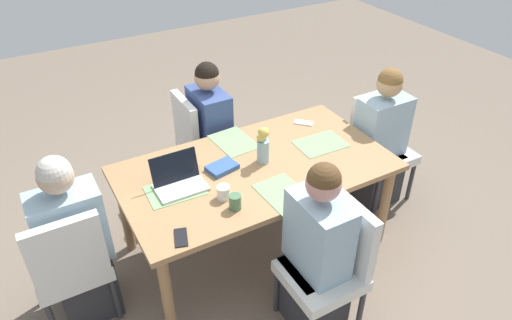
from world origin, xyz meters
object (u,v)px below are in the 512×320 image
Objects in this scene: person_near_left_mid at (211,137)px; coffee_mug_near_right at (224,192)px; phone_silver at (303,123)px; chair_near_left_mid at (200,139)px; dining_table at (256,175)px; book_red_cover at (222,167)px; chair_head_right_left_far at (70,263)px; chair_far_right_near at (332,261)px; coffee_mug_centre_left at (235,202)px; coffee_mug_near_left at (190,160)px; laptop_head_right_left_far at (179,181)px; person_head_right_left_far at (77,248)px; phone_black at (181,237)px; chair_head_left_left_near at (378,142)px; person_head_left_left_near at (379,145)px; flower_vase at (263,145)px; person_far_right_near at (316,256)px.

person_near_left_mid is 13.71× the size of coffee_mug_near_right.
chair_near_left_mid is at bearing -172.70° from phone_silver.
book_red_cover reaches higher than dining_table.
chair_head_right_left_far is 1.57m from chair_far_right_near.
chair_near_left_mid reaches higher than phone_silver.
coffee_mug_centre_left is at bearing 72.80° from person_near_left_mid.
coffee_mug_near_right is (0.29, 1.07, 0.28)m from chair_near_left_mid.
laptop_head_right_left_far is at bearing 48.70° from coffee_mug_near_left.
coffee_mug_near_left is (-0.84, -0.17, 0.26)m from person_head_right_left_far.
chair_head_right_left_far is at bearing 51.24° from person_head_right_left_far.
person_head_right_left_far is at bearing 34.98° from chair_near_left_mid.
book_red_cover is at bearing -117.21° from phone_silver.
person_head_right_left_far is 7.97× the size of phone_silver.
laptop_head_right_left_far is at bearing 177.63° from phone_black.
chair_head_left_left_near is at bearing -178.19° from laptop_head_right_left_far.
person_near_left_mid reaches higher than phone_black.
chair_far_right_near is 0.91m from phone_black.
dining_table is 1.56× the size of person_head_right_left_far.
person_near_left_mid reaches higher than phone_silver.
person_head_right_left_far is at bearing -0.34° from person_head_left_left_near.
laptop_head_right_left_far is 2.92× the size of coffee_mug_near_left.
laptop_head_right_left_far is at bearing -4.40° from dining_table.
chair_head_left_left_near is at bearing -164.76° from coffee_mug_centre_left.
coffee_mug_centre_left reaches higher than phone_black.
flower_vase reaches higher than chair_head_left_left_near.
flower_vase is at bearing -104.76° from phone_silver.
person_head_left_left_near is 1.74m from laptop_head_right_left_far.
person_near_left_mid is 1.33× the size of chair_head_right_left_far.
phone_black is (0.39, 0.08, -0.04)m from coffee_mug_centre_left.
coffee_mug_centre_left is (1.50, 0.35, 0.26)m from person_head_left_left_near.
coffee_mug_centre_left is (-0.07, 0.54, -0.01)m from coffee_mug_near_left.
dining_table is at bearing 4.56° from chair_head_left_left_near.
flower_vase is (-1.31, 0.01, 0.35)m from person_head_right_left_far.
person_head_right_left_far reaches higher than chair_far_right_near.
coffee_mug_near_right is at bearing 164.94° from person_head_right_left_far.
coffee_mug_centre_left is (0.28, 1.20, 0.29)m from chair_near_left_mid.
chair_far_right_near is at bearing 130.64° from coffee_mug_centre_left.
person_head_left_left_near is 0.67m from phone_silver.
chair_head_left_left_near is 0.70m from phone_silver.
person_head_left_left_near reaches higher than chair_near_left_mid.
laptop_head_right_left_far reaches higher than book_red_cover.
coffee_mug_centre_left is at bearing -99.20° from phone_silver.
dining_table is 0.56m from laptop_head_right_left_far.
flower_vase is at bearing -95.25° from person_far_right_near.
phone_black is (-0.52, 0.44, 0.21)m from person_head_right_left_far.
flower_vase is at bearing -161.34° from dining_table.
book_red_cover is (-1.02, -0.04, 0.23)m from person_head_right_left_far.
coffee_mug_centre_left is at bearing -51.28° from person_far_right_near.
phone_black is at bearing 11.65° from coffee_mug_centre_left.
chair_far_right_near is at bearing 147.59° from person_head_right_left_far.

